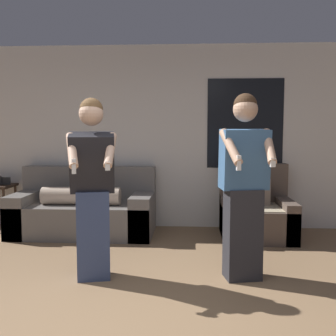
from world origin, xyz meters
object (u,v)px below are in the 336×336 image
(couch, at_px, (85,211))
(person_right, at_px, (244,186))
(person_left, at_px, (93,188))
(armchair, at_px, (256,214))

(couch, relative_size, person_right, 1.08)
(couch, distance_m, person_left, 1.88)
(armchair, height_order, person_right, person_right)
(couch, bearing_deg, armchair, -0.57)
(person_left, distance_m, person_right, 1.45)
(person_right, bearing_deg, couch, 141.26)
(armchair, relative_size, person_left, 0.56)
(armchair, height_order, person_left, person_left)
(couch, height_order, person_left, person_left)
(couch, relative_size, armchair, 1.98)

